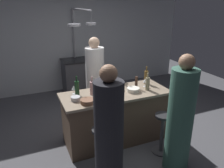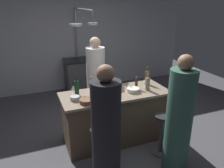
{
  "view_description": "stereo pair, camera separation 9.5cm",
  "coord_description": "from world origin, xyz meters",
  "px_view_note": "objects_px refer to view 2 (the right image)",
  "views": [
    {
      "loc": [
        -1.4,
        -3.12,
        2.32
      ],
      "look_at": [
        0.0,
        0.15,
        1.0
      ],
      "focal_mm": 35.88,
      "sensor_mm": 36.0,
      "label": 1
    },
    {
      "loc": [
        -1.31,
        -3.15,
        2.32
      ],
      "look_at": [
        0.0,
        0.15,
        1.0
      ],
      "focal_mm": 35.88,
      "sensor_mm": 36.0,
      "label": 2
    }
  ],
  "objects_px": {
    "stove_range": "(80,76)",
    "cutting_board": "(109,91)",
    "bar_stool_left": "(100,147)",
    "wine_bottle_white": "(148,84)",
    "guest_right": "(179,120)",
    "mixing_bowl_wooden": "(87,101)",
    "guest_left": "(106,137)",
    "bar_stool_right": "(161,133)",
    "pepper_mill": "(136,83)",
    "mixing_bowl_ceramic": "(133,90)",
    "wine_bottle_amber": "(147,77)",
    "wine_bottle_dark": "(95,92)",
    "wine_glass_near_right_guest": "(73,88)",
    "chef": "(96,84)",
    "wine_bottle_rose": "(92,88)",
    "wine_bottle_red": "(77,88)",
    "wine_glass_by_chef": "(145,81)",
    "mixing_bowl_steel": "(75,98)"
  },
  "relations": [
    {
      "from": "stove_range",
      "to": "cutting_board",
      "type": "relative_size",
      "value": 2.78
    },
    {
      "from": "bar_stool_left",
      "to": "wine_bottle_white",
      "type": "bearing_deg",
      "value": 26.63
    },
    {
      "from": "guest_right",
      "to": "wine_bottle_white",
      "type": "relative_size",
      "value": 5.68
    },
    {
      "from": "mixing_bowl_wooden",
      "to": "wine_bottle_white",
      "type": "bearing_deg",
      "value": 6.17
    },
    {
      "from": "mixing_bowl_wooden",
      "to": "guest_left",
      "type": "bearing_deg",
      "value": -87.94
    },
    {
      "from": "bar_stool_right",
      "to": "pepper_mill",
      "type": "relative_size",
      "value": 3.24
    },
    {
      "from": "bar_stool_right",
      "to": "mixing_bowl_ceramic",
      "type": "relative_size",
      "value": 3.23
    },
    {
      "from": "guest_left",
      "to": "wine_bottle_amber",
      "type": "height_order",
      "value": "guest_left"
    },
    {
      "from": "pepper_mill",
      "to": "wine_bottle_dark",
      "type": "relative_size",
      "value": 0.71
    },
    {
      "from": "guest_right",
      "to": "guest_left",
      "type": "relative_size",
      "value": 1.01
    },
    {
      "from": "cutting_board",
      "to": "wine_glass_near_right_guest",
      "type": "bearing_deg",
      "value": 169.07
    },
    {
      "from": "guest_left",
      "to": "wine_glass_near_right_guest",
      "type": "xyz_separation_m",
      "value": [
        -0.13,
        1.18,
        0.22
      ]
    },
    {
      "from": "chef",
      "to": "wine_bottle_rose",
      "type": "distance_m",
      "value": 0.82
    },
    {
      "from": "bar_stool_left",
      "to": "mixing_bowl_wooden",
      "type": "xyz_separation_m",
      "value": [
        -0.06,
        0.4,
        0.56
      ]
    },
    {
      "from": "mixing_bowl_ceramic",
      "to": "wine_bottle_red",
      "type": "bearing_deg",
      "value": 167.79
    },
    {
      "from": "guest_left",
      "to": "wine_glass_by_chef",
      "type": "distance_m",
      "value": 1.53
    },
    {
      "from": "wine_bottle_rose",
      "to": "mixing_bowl_ceramic",
      "type": "bearing_deg",
      "value": -12.41
    },
    {
      "from": "bar_stool_right",
      "to": "guest_right",
      "type": "relative_size",
      "value": 0.4
    },
    {
      "from": "bar_stool_left",
      "to": "wine_glass_near_right_guest",
      "type": "bearing_deg",
      "value": 100.54
    },
    {
      "from": "bar_stool_right",
      "to": "wine_bottle_red",
      "type": "distance_m",
      "value": 1.51
    },
    {
      "from": "pepper_mill",
      "to": "wine_glass_by_chef",
      "type": "height_order",
      "value": "pepper_mill"
    },
    {
      "from": "wine_bottle_rose",
      "to": "wine_glass_by_chef",
      "type": "distance_m",
      "value": 0.97
    },
    {
      "from": "chef",
      "to": "mixing_bowl_steel",
      "type": "relative_size",
      "value": 11.79
    },
    {
      "from": "wine_bottle_dark",
      "to": "wine_glass_near_right_guest",
      "type": "height_order",
      "value": "wine_bottle_dark"
    },
    {
      "from": "wine_bottle_amber",
      "to": "wine_bottle_red",
      "type": "bearing_deg",
      "value": -177.81
    },
    {
      "from": "guest_right",
      "to": "stove_range",
      "type": "bearing_deg",
      "value": 98.83
    },
    {
      "from": "wine_bottle_red",
      "to": "mixing_bowl_ceramic",
      "type": "height_order",
      "value": "wine_bottle_red"
    },
    {
      "from": "wine_glass_near_right_guest",
      "to": "mixing_bowl_steel",
      "type": "xyz_separation_m",
      "value": [
        -0.04,
        -0.25,
        -0.07
      ]
    },
    {
      "from": "bar_stool_right",
      "to": "guest_right",
      "type": "xyz_separation_m",
      "value": [
        0.0,
        -0.37,
        0.42
      ]
    },
    {
      "from": "wine_bottle_dark",
      "to": "wine_bottle_red",
      "type": "relative_size",
      "value": 0.9
    },
    {
      "from": "guest_right",
      "to": "wine_bottle_amber",
      "type": "distance_m",
      "value": 1.19
    },
    {
      "from": "chef",
      "to": "bar_stool_left",
      "type": "height_order",
      "value": "chef"
    },
    {
      "from": "bar_stool_right",
      "to": "wine_bottle_rose",
      "type": "bearing_deg",
      "value": 142.69
    },
    {
      "from": "guest_left",
      "to": "wine_bottle_amber",
      "type": "bearing_deg",
      "value": 43.56
    },
    {
      "from": "wine_bottle_amber",
      "to": "wine_glass_near_right_guest",
      "type": "xyz_separation_m",
      "value": [
        -1.33,
        0.03,
        -0.02
      ]
    },
    {
      "from": "wine_bottle_amber",
      "to": "wine_bottle_red",
      "type": "xyz_separation_m",
      "value": [
        -1.3,
        -0.05,
        0.0
      ]
    },
    {
      "from": "bar_stool_right",
      "to": "wine_bottle_red",
      "type": "relative_size",
      "value": 2.08
    },
    {
      "from": "mixing_bowl_wooden",
      "to": "wine_bottle_red",
      "type": "bearing_deg",
      "value": 100.44
    },
    {
      "from": "bar_stool_left",
      "to": "mixing_bowl_steel",
      "type": "xyz_separation_m",
      "value": [
        -0.19,
        0.57,
        0.56
      ]
    },
    {
      "from": "pepper_mill",
      "to": "wine_glass_near_right_guest",
      "type": "xyz_separation_m",
      "value": [
        -1.05,
        0.17,
        0.0
      ]
    },
    {
      "from": "stove_range",
      "to": "wine_bottle_dark",
      "type": "height_order",
      "value": "wine_bottle_dark"
    },
    {
      "from": "chef",
      "to": "cutting_board",
      "type": "relative_size",
      "value": 5.33
    },
    {
      "from": "guest_left",
      "to": "mixing_bowl_steel",
      "type": "bearing_deg",
      "value": 100.01
    },
    {
      "from": "wine_bottle_white",
      "to": "wine_bottle_red",
      "type": "relative_size",
      "value": 0.92
    },
    {
      "from": "pepper_mill",
      "to": "wine_glass_by_chef",
      "type": "bearing_deg",
      "value": 3.25
    },
    {
      "from": "stove_range",
      "to": "bar_stool_right",
      "type": "xyz_separation_m",
      "value": [
        0.53,
        -3.07,
        -0.07
      ]
    },
    {
      "from": "wine_glass_by_chef",
      "to": "mixing_bowl_steel",
      "type": "distance_m",
      "value": 1.28
    },
    {
      "from": "guest_left",
      "to": "wine_bottle_rose",
      "type": "relative_size",
      "value": 5.6
    },
    {
      "from": "bar_stool_left",
      "to": "wine_bottle_rose",
      "type": "bearing_deg",
      "value": 80.74
    },
    {
      "from": "mixing_bowl_steel",
      "to": "pepper_mill",
      "type": "bearing_deg",
      "value": 4.49
    }
  ]
}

